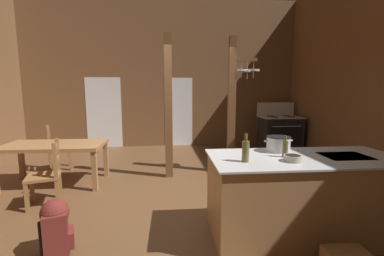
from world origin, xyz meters
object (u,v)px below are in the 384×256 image
(mixing_bowl_on_counter, at_px, (293,158))
(bottle_tall_on_counter, at_px, (246,151))
(dining_table, at_px, (54,149))
(ladderback_chair_by_post, at_px, (57,149))
(stockpot_on_counter, at_px, (278,144))
(backpack, at_px, (56,226))
(bottle_short_on_counter, at_px, (285,149))
(stove_range, at_px, (280,132))
(ladderback_chair_near_window, at_px, (47,175))
(kitchen_island, at_px, (303,196))

(mixing_bowl_on_counter, distance_m, bottle_tall_on_counter, 0.51)
(dining_table, distance_m, bottle_tall_on_counter, 3.56)
(ladderback_chair_by_post, xyz_separation_m, stockpot_on_counter, (3.60, -2.75, 0.58))
(stockpot_on_counter, bearing_deg, backpack, -172.46)
(bottle_tall_on_counter, bearing_deg, bottle_short_on_counter, 14.66)
(stove_range, height_order, ladderback_chair_near_window, stove_range)
(dining_table, distance_m, bottle_short_on_counter, 3.89)
(backpack, distance_m, stockpot_on_counter, 2.62)
(ladderback_chair_near_window, bearing_deg, bottle_short_on_counter, -22.04)
(ladderback_chair_by_post, bearing_deg, bottle_short_on_counter, -40.28)
(kitchen_island, relative_size, ladderback_chair_by_post, 2.31)
(stove_range, xyz_separation_m, dining_table, (-5.34, -2.28, 0.17))
(backpack, height_order, bottle_short_on_counter, bottle_short_on_counter)
(ladderback_chair_near_window, height_order, stockpot_on_counter, stockpot_on_counter)
(bottle_short_on_counter, bearing_deg, bottle_tall_on_counter, -165.34)
(stove_range, height_order, bottle_tall_on_counter, stove_range)
(backpack, xyz_separation_m, stockpot_on_counter, (2.49, 0.33, 0.71))
(kitchen_island, bearing_deg, stockpot_on_counter, 124.75)
(ladderback_chair_by_post, height_order, bottle_short_on_counter, bottle_short_on_counter)
(stove_range, xyz_separation_m, bottle_short_on_counter, (-2.09, -4.38, 0.55))
(ladderback_chair_by_post, distance_m, bottle_tall_on_counter, 4.42)
(backpack, xyz_separation_m, bottle_tall_on_counter, (1.94, -0.06, 0.74))
(stove_range, height_order, dining_table, stove_range)
(ladderback_chair_near_window, xyz_separation_m, bottle_short_on_counter, (3.04, -1.23, 0.58))
(backpack, bearing_deg, bottle_short_on_counter, 1.59)
(kitchen_island, relative_size, dining_table, 1.26)
(bottle_short_on_counter, bearing_deg, ladderback_chair_near_window, 157.96)
(stove_range, relative_size, backpack, 2.21)
(ladderback_chair_near_window, height_order, backpack, ladderback_chair_near_window)
(stove_range, height_order, stockpot_on_counter, stove_range)
(mixing_bowl_on_counter, xyz_separation_m, bottle_tall_on_counter, (-0.50, 0.05, 0.08))
(stockpot_on_counter, bearing_deg, ladderback_chair_by_post, 142.64)
(stove_range, distance_m, ladderback_chair_near_window, 6.02)
(kitchen_island, bearing_deg, mixing_bowl_on_counter, -146.21)
(kitchen_island, relative_size, ladderback_chair_near_window, 2.31)
(bottle_tall_on_counter, bearing_deg, ladderback_chair_by_post, 134.14)
(ladderback_chair_near_window, relative_size, mixing_bowl_on_counter, 5.10)
(dining_table, height_order, bottle_short_on_counter, bottle_short_on_counter)
(ladderback_chair_by_post, bearing_deg, bottle_tall_on_counter, -45.86)
(mixing_bowl_on_counter, bearing_deg, stockpot_on_counter, 83.39)
(kitchen_island, bearing_deg, dining_table, 148.75)
(stove_range, xyz_separation_m, mixing_bowl_on_counter, (-2.10, -4.57, 0.49))
(bottle_tall_on_counter, relative_size, bottle_short_on_counter, 1.22)
(stove_range, relative_size, dining_table, 0.76)
(backpack, relative_size, stockpot_on_counter, 1.66)
(ladderback_chair_by_post, bearing_deg, stockpot_on_counter, -37.36)
(backpack, height_order, mixing_bowl_on_counter, mixing_bowl_on_counter)
(backpack, bearing_deg, mixing_bowl_on_counter, -2.69)
(backpack, distance_m, bottle_tall_on_counter, 2.08)
(ladderback_chair_near_window, height_order, bottle_short_on_counter, bottle_short_on_counter)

